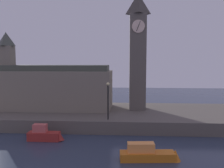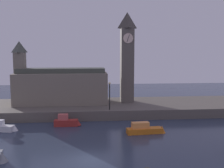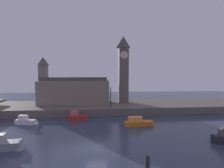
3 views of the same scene
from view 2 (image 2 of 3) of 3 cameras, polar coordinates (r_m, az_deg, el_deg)
The scene contains 8 objects.
ground_plane at distance 26.63m, azimuth -4.48°, elevation -15.85°, with size 120.00×120.00×0.00m, color #2D384C.
far_embankment at distance 45.57m, azimuth -4.77°, elevation -5.20°, with size 70.00×12.00×1.50m, color #5B544C.
clock_tower at distance 46.35m, azimuth 3.27°, elevation 5.98°, with size 2.43×2.47×15.61m.
parliament_hall at distance 46.33m, azimuth -11.33°, elevation -0.37°, with size 15.62×6.03×10.61m.
streetlamp at distance 40.21m, azimuth -0.52°, elevation -1.90°, with size 0.36×0.36×4.26m.
boat_patrol_orange at distance 34.36m, azimuth 7.62°, elevation -9.70°, with size 5.17×1.58×1.65m.
boat_dinghy_red at distance 37.82m, azimuth -9.63°, elevation -8.04°, with size 3.74×1.09×1.70m.
boat_ferry_white at distance 37.78m, azimuth -22.47°, elevation -8.61°, with size 3.93×1.79×1.51m.
Camera 2 is at (-0.18, -24.56, 10.30)m, focal length 42.26 mm.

